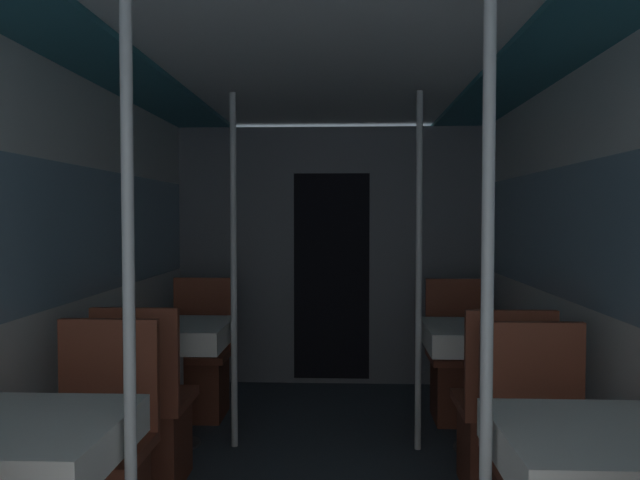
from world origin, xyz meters
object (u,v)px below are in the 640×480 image
Objects in this scene: chair_right_near_1 at (501,435)px; dining_table_right_0 at (603,461)px; support_pole_left_1 at (234,271)px; chair_right_far_1 at (460,377)px; support_pole_right_1 at (419,272)px; chair_left_near_1 at (147,429)px; chair_left_far_1 at (199,374)px; dining_table_left_0 at (21,451)px; support_pole_right_0 at (487,324)px; dining_table_right_1 at (478,342)px; dining_table_left_1 at (176,339)px; support_pole_left_0 at (129,322)px.

dining_table_right_0 is at bearing -90.00° from chair_right_near_1.
support_pole_left_1 is 1.79m from chair_right_far_1.
dining_table_right_0 is 1.93m from support_pole_right_1.
chair_right_far_1 is (1.86, 1.15, 0.00)m from chair_left_near_1.
dining_table_right_0 is at bearing 127.51° from chair_left_far_1.
chair_left_near_1 is 2.28m from dining_table_right_0.
support_pole_right_0 is (1.49, 0.00, 0.43)m from dining_table_left_0.
dining_table_left_0 is at bearing -101.10° from support_pole_left_1.
dining_table_right_1 is at bearing 90.00° from dining_table_right_0.
support_pole_right_0 is at bearing -58.44° from support_pole_left_1.
dining_table_right_0 is at bearing 0.00° from dining_table_left_0.
support_pole_left_1 is 1.13m from support_pole_right_1.
dining_table_left_1 is 0.56m from support_pole_left_1.
dining_table_right_1 is 0.79× the size of chair_right_near_1.
support_pole_right_0 is at bearing -40.34° from chair_left_near_1.
dining_table_left_1 is at bearing 129.03° from support_pole_right_0.
dining_table_right_1 is (1.86, -0.57, 0.37)m from chair_left_far_1.
chair_left_far_1 is at bearing 162.80° from dining_table_right_1.
support_pole_right_1 is at bearing 57.80° from chair_right_far_1.
chair_right_far_1 is (1.49, 0.57, -0.79)m from support_pole_left_1.
chair_right_near_1 is at bearing 74.08° from support_pole_right_0.
chair_right_far_1 is (1.49, 2.42, -0.79)m from support_pole_left_0.
chair_right_near_1 is 0.45× the size of support_pole_right_1.
support_pole_left_1 reaches higher than dining_table_right_1.
chair_left_near_1 is 1.15m from chair_left_far_1.
dining_table_left_0 is at bearing 180.00° from support_pole_left_0.
chair_left_far_1 is at bearing 158.97° from support_pole_right_1.
chair_left_far_1 is 2.18m from chair_right_near_1.
chair_left_far_1 is at bearing 127.51° from dining_table_right_0.
dining_table_left_1 is 0.35× the size of support_pole_left_1.
chair_right_near_1 is 1.15m from chair_right_far_1.
chair_left_far_1 is 1.00× the size of chair_right_near_1.
chair_left_near_1 is at bearing -158.97° from support_pole_right_1.
support_pole_right_0 is 1.00× the size of support_pole_right_1.
chair_left_near_1 is 1.00× the size of chair_right_near_1.
support_pole_left_0 reaches higher than dining_table_left_1.
dining_table_right_0 is at bearing -50.97° from support_pole_left_1.
chair_left_far_1 is at bearing 98.51° from support_pole_left_0.
support_pole_right_0 reaches higher than chair_left_far_1.
chair_left_far_1 is (0.00, 0.57, -0.37)m from dining_table_left_1.
support_pole_left_0 is 2.24× the size of chair_right_far_1.
chair_right_far_1 is (0.00, 1.15, 0.00)m from chair_right_near_1.
chair_left_far_1 is at bearing 121.71° from support_pole_right_0.
dining_table_right_1 is at bearing 162.80° from chair_left_far_1.
support_pole_left_0 and support_pole_right_1 have the same top height.
dining_table_right_1 is (1.49, 1.84, -0.43)m from support_pole_left_0.
chair_left_near_1 reaches higher than dining_table_left_0.
support_pole_right_0 reaches higher than dining_table_right_0.
dining_table_right_0 is at bearing 90.00° from chair_right_far_1.
support_pole_right_1 reaches higher than chair_right_far_1.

